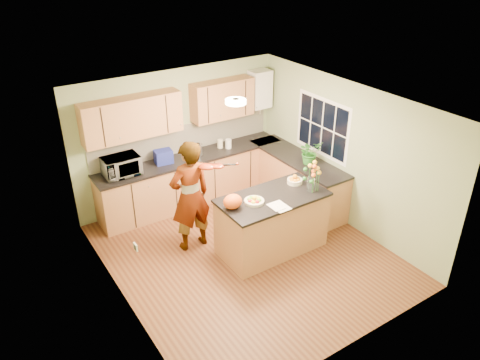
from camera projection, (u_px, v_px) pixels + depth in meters
floor at (246, 254)px, 7.50m from camera, size 4.50×4.50×0.00m
ceiling at (248, 105)px, 6.32m from camera, size 4.00×4.50×0.02m
wall_back at (179, 136)px, 8.57m from camera, size 4.00×0.02×2.50m
wall_front at (359, 266)px, 5.25m from camera, size 4.00×0.02×2.50m
wall_left at (117, 227)px, 5.94m from camera, size 0.02×4.50×2.50m
wall_right at (345, 154)px, 7.88m from camera, size 0.02×4.50×2.50m
back_counter at (193, 179)px, 8.76m from camera, size 3.64×0.62×0.94m
right_counter at (297, 180)px, 8.73m from camera, size 0.62×2.24×0.94m
splashback at (184, 138)px, 8.63m from camera, size 3.60×0.02×0.52m
upper_cabinets at (172, 110)px, 8.08m from camera, size 3.20×0.34×0.70m
boiler at (260, 89)px, 8.97m from camera, size 0.40×0.30×0.86m
window_right at (322, 127)px, 8.18m from camera, size 0.01×1.30×1.05m
light_switch at (136, 247)px, 5.48m from camera, size 0.02×0.09×0.09m
ceiling_lamp at (236, 101)px, 6.56m from camera, size 0.30×0.30×0.07m
peninsula_island at (272, 223)px, 7.41m from camera, size 1.70×0.87×0.98m
fruit_dish at (254, 200)px, 6.99m from camera, size 0.30×0.30×0.10m
orange_bowl at (295, 180)px, 7.53m from camera, size 0.25×0.25×0.14m
flower_vase at (312, 171)px, 7.17m from camera, size 0.28×0.28×0.52m
orange_bag at (233, 202)px, 6.83m from camera, size 0.34×0.31×0.22m
papers at (280, 206)px, 6.91m from camera, size 0.23×0.31×0.01m
violinist at (190, 196)px, 7.27m from camera, size 0.68×0.45×1.86m
violin at (207, 166)px, 6.95m from camera, size 0.65×0.57×0.16m
microwave at (121, 166)px, 7.81m from camera, size 0.60×0.41×0.33m
blue_box at (163, 157)px, 8.24m from camera, size 0.33×0.26×0.24m
kettle at (198, 149)px, 8.55m from camera, size 0.15×0.15×0.28m
jar_cream at (220, 144)px, 8.85m from camera, size 0.13×0.13×0.16m
jar_white at (228, 144)px, 8.83m from camera, size 0.13×0.13×0.18m
potted_plant at (310, 152)px, 8.18m from camera, size 0.44×0.40×0.44m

